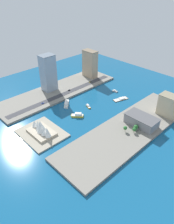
{
  "coord_description": "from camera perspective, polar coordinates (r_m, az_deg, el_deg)",
  "views": [
    {
      "loc": [
        -214.52,
        211.29,
        188.34
      ],
      "look_at": [
        -10.95,
        14.68,
        4.56
      ],
      "focal_mm": 34.34,
      "sensor_mm": 36.0,
      "label": 1
    }
  ],
  "objects": [
    {
      "name": "ground_plane",
      "position": [
        355.15,
        0.48,
        0.97
      ],
      "size": [
        440.0,
        440.0,
        0.0
      ],
      "primitive_type": "plane",
      "color": "#145684"
    },
    {
      "name": "quay_west",
      "position": [
        311.34,
        11.19,
        -4.59
      ],
      "size": [
        70.0,
        240.0,
        3.29
      ],
      "primitive_type": "cube",
      "color": "gray",
      "rests_on": "ground_plane"
    },
    {
      "name": "quay_east",
      "position": [
        409.52,
        -7.66,
        5.56
      ],
      "size": [
        70.0,
        240.0,
        3.29
      ],
      "primitive_type": "cube",
      "color": "gray",
      "rests_on": "ground_plane"
    },
    {
      "name": "peninsula_point",
      "position": [
        306.23,
        -11.96,
        -5.57
      ],
      "size": [
        63.29,
        51.84,
        2.0
      ],
      "primitive_type": "cube",
      "color": "#A89E89",
      "rests_on": "ground_plane"
    },
    {
      "name": "road_strip",
      "position": [
        395.02,
        -5.98,
        4.88
      ],
      "size": [
        11.35,
        228.0,
        0.15
      ],
      "primitive_type": "cube",
      "color": "#38383D",
      "rests_on": "quay_east"
    },
    {
      "name": "yacht_sleek_gray",
      "position": [
        409.28,
        7.44,
        5.52
      ],
      "size": [
        11.86,
        5.66,
        3.68
      ],
      "color": "#999EA3",
      "rests_on": "ground_plane"
    },
    {
      "name": "barge_flat_brown",
      "position": [
        385.32,
        9.02,
        3.45
      ],
      "size": [
        16.54,
        28.98,
        2.66
      ],
      "color": "brown",
      "rests_on": "ground_plane"
    },
    {
      "name": "ferry_yellow_fast",
      "position": [
        334.09,
        -2.56,
        -0.86
      ],
      "size": [
        18.85,
        18.19,
        6.22
      ],
      "color": "yellow",
      "rests_on": "ground_plane"
    },
    {
      "name": "water_taxi_orange",
      "position": [
        357.6,
        0.32,
        1.52
      ],
      "size": [
        13.44,
        6.88,
        4.05
      ],
      "color": "orange",
      "rests_on": "ground_plane"
    },
    {
      "name": "ferry_white_commuter",
      "position": [
        365.39,
        -5.49,
        2.26
      ],
      "size": [
        23.52,
        23.44,
        6.3
      ],
      "color": "silver",
      "rests_on": "ground_plane"
    },
    {
      "name": "warehouse_low_gray",
      "position": [
        317.83,
        14.31,
        -2.21
      ],
      "size": [
        46.72,
        25.88,
        14.32
      ],
      "color": "gray",
      "rests_on": "quay_west"
    },
    {
      "name": "tower_tall_glass",
      "position": [
        400.26,
        -10.29,
        10.18
      ],
      "size": [
        20.77,
        25.76,
        66.52
      ],
      "color": "#8C9EB2",
      "rests_on": "quay_east"
    },
    {
      "name": "office_block_beige",
      "position": [
        347.57,
        21.09,
        1.6
      ],
      "size": [
        32.3,
        20.1,
        33.25
      ],
      "color": "#C6B793",
      "rests_on": "quay_west"
    },
    {
      "name": "apartment_midrise_tan",
      "position": [
        454.66,
        0.78,
        12.72
      ],
      "size": [
        31.53,
        17.18,
        54.99
      ],
      "color": "tan",
      "rests_on": "quay_east"
    },
    {
      "name": "taxi_yellow_cab",
      "position": [
        435.93,
        0.78,
        8.01
      ],
      "size": [
        2.07,
        4.33,
        1.53
      ],
      "color": "black",
      "rests_on": "road_strip"
    },
    {
      "name": "hatchback_blue",
      "position": [
        369.2,
        -11.73,
        2.34
      ],
      "size": [
        1.78,
        4.61,
        1.69
      ],
      "color": "black",
      "rests_on": "road_strip"
    },
    {
      "name": "suv_black",
      "position": [
        404.78,
        -4.8,
        5.83
      ],
      "size": [
        1.89,
        5.06,
        1.67
      ],
      "color": "black",
      "rests_on": "road_strip"
    },
    {
      "name": "traffic_light_waterfront",
      "position": [
        385.95,
        -5.9,
        4.89
      ],
      "size": [
        0.36,
        0.36,
        6.5
      ],
      "color": "black",
      "rests_on": "quay_east"
    },
    {
      "name": "opera_landmark",
      "position": [
        300.54,
        -12.05,
        -4.38
      ],
      "size": [
        42.12,
        27.12,
        20.16
      ],
      "color": "#BCAD93",
      "rests_on": "peninsula_point"
    },
    {
      "name": "park_tree_cluster",
      "position": [
        303.35,
        12.05,
        -4.16
      ],
      "size": [
        15.63,
        19.25,
        8.64
      ],
      "color": "brown",
      "rests_on": "quay_west"
    }
  ]
}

